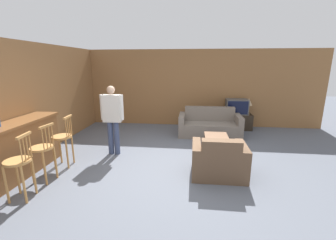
{
  "coord_description": "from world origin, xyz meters",
  "views": [
    {
      "loc": [
        0.41,
        -4.15,
        2.11
      ],
      "look_at": [
        -0.16,
        0.88,
        0.85
      ],
      "focal_mm": 24.0,
      "sensor_mm": 36.0,
      "label": 1
    }
  ],
  "objects_px": {
    "armchair_near": "(219,161)",
    "book_on_table": "(215,139)",
    "couch_far": "(210,126)",
    "person_by_window": "(112,116)",
    "bar_chair_mid": "(43,152)",
    "coffee_table": "(217,140)",
    "table_lamp": "(249,102)",
    "tv_unit": "(236,121)",
    "bar_chair_near": "(19,166)",
    "bar_chair_far": "(63,140)",
    "tv": "(237,107)"
  },
  "relations": [
    {
      "from": "armchair_near",
      "to": "bar_chair_mid",
      "type": "bearing_deg",
      "value": -170.19
    },
    {
      "from": "armchair_near",
      "to": "tv",
      "type": "distance_m",
      "value": 3.53
    },
    {
      "from": "bar_chair_near",
      "to": "bar_chair_far",
      "type": "xyz_separation_m",
      "value": [
        0.0,
        1.22,
        0.0
      ]
    },
    {
      "from": "bar_chair_near",
      "to": "person_by_window",
      "type": "distance_m",
      "value": 2.16
    },
    {
      "from": "bar_chair_far",
      "to": "armchair_near",
      "type": "distance_m",
      "value": 3.21
    },
    {
      "from": "tv_unit",
      "to": "person_by_window",
      "type": "distance_m",
      "value": 4.21
    },
    {
      "from": "bar_chair_mid",
      "to": "table_lamp",
      "type": "bearing_deg",
      "value": 41.33
    },
    {
      "from": "couch_far",
      "to": "coffee_table",
      "type": "bearing_deg",
      "value": -86.69
    },
    {
      "from": "bar_chair_near",
      "to": "coffee_table",
      "type": "bearing_deg",
      "value": 35.14
    },
    {
      "from": "armchair_near",
      "to": "person_by_window",
      "type": "bearing_deg",
      "value": 160.51
    },
    {
      "from": "bar_chair_near",
      "to": "armchair_near",
      "type": "relative_size",
      "value": 1.06
    },
    {
      "from": "bar_chair_mid",
      "to": "tv_unit",
      "type": "height_order",
      "value": "bar_chair_mid"
    },
    {
      "from": "bar_chair_far",
      "to": "book_on_table",
      "type": "distance_m",
      "value": 3.35
    },
    {
      "from": "armchair_near",
      "to": "bar_chair_near",
      "type": "bearing_deg",
      "value": -160.62
    },
    {
      "from": "couch_far",
      "to": "tv",
      "type": "relative_size",
      "value": 2.62
    },
    {
      "from": "person_by_window",
      "to": "couch_far",
      "type": "bearing_deg",
      "value": 36.25
    },
    {
      "from": "bar_chair_mid",
      "to": "book_on_table",
      "type": "bearing_deg",
      "value": 26.03
    },
    {
      "from": "armchair_near",
      "to": "coffee_table",
      "type": "bearing_deg",
      "value": 86.31
    },
    {
      "from": "person_by_window",
      "to": "tv",
      "type": "bearing_deg",
      "value": 37.61
    },
    {
      "from": "couch_far",
      "to": "tv_unit",
      "type": "bearing_deg",
      "value": 41.06
    },
    {
      "from": "book_on_table",
      "to": "table_lamp",
      "type": "bearing_deg",
      "value": 61.96
    },
    {
      "from": "bar_chair_far",
      "to": "person_by_window",
      "type": "height_order",
      "value": "person_by_window"
    },
    {
      "from": "armchair_near",
      "to": "tv_unit",
      "type": "xyz_separation_m",
      "value": [
        0.91,
        3.38,
        -0.04
      ]
    },
    {
      "from": "couch_far",
      "to": "tv",
      "type": "height_order",
      "value": "tv"
    },
    {
      "from": "tv_unit",
      "to": "bar_chair_far",
      "type": "bearing_deg",
      "value": -141.33
    },
    {
      "from": "armchair_near",
      "to": "table_lamp",
      "type": "distance_m",
      "value": 3.66
    },
    {
      "from": "armchair_near",
      "to": "table_lamp",
      "type": "bearing_deg",
      "value": 69.35
    },
    {
      "from": "bar_chair_mid",
      "to": "tv_unit",
      "type": "relative_size",
      "value": 1.07
    },
    {
      "from": "bar_chair_mid",
      "to": "coffee_table",
      "type": "distance_m",
      "value": 3.71
    },
    {
      "from": "bar_chair_near",
      "to": "coffee_table",
      "type": "relative_size",
      "value": 1.07
    },
    {
      "from": "bar_chair_far",
      "to": "couch_far",
      "type": "height_order",
      "value": "bar_chair_far"
    },
    {
      "from": "bar_chair_mid",
      "to": "coffee_table",
      "type": "height_order",
      "value": "bar_chair_mid"
    },
    {
      "from": "bar_chair_near",
      "to": "book_on_table",
      "type": "relative_size",
      "value": 5.13
    },
    {
      "from": "coffee_table",
      "to": "tv",
      "type": "relative_size",
      "value": 1.45
    },
    {
      "from": "couch_far",
      "to": "armchair_near",
      "type": "relative_size",
      "value": 1.79
    },
    {
      "from": "armchair_near",
      "to": "person_by_window",
      "type": "xyz_separation_m",
      "value": [
        -2.38,
        0.84,
        0.63
      ]
    },
    {
      "from": "bar_chair_mid",
      "to": "couch_far",
      "type": "bearing_deg",
      "value": 44.51
    },
    {
      "from": "armchair_near",
      "to": "book_on_table",
      "type": "xyz_separation_m",
      "value": [
        0.02,
        1.02,
        0.09
      ]
    },
    {
      "from": "bar_chair_near",
      "to": "bar_chair_mid",
      "type": "distance_m",
      "value": 0.57
    },
    {
      "from": "coffee_table",
      "to": "table_lamp",
      "type": "bearing_deg",
      "value": 61.45
    },
    {
      "from": "bar_chair_near",
      "to": "table_lamp",
      "type": "xyz_separation_m",
      "value": [
        4.47,
        4.51,
        0.33
      ]
    },
    {
      "from": "bar_chair_mid",
      "to": "couch_far",
      "type": "height_order",
      "value": "bar_chair_mid"
    },
    {
      "from": "couch_far",
      "to": "person_by_window",
      "type": "bearing_deg",
      "value": -143.75
    },
    {
      "from": "bar_chair_near",
      "to": "armchair_near",
      "type": "bearing_deg",
      "value": 19.38
    },
    {
      "from": "bar_chair_near",
      "to": "coffee_table",
      "type": "height_order",
      "value": "bar_chair_near"
    },
    {
      "from": "armchair_near",
      "to": "book_on_table",
      "type": "height_order",
      "value": "armchair_near"
    },
    {
      "from": "armchair_near",
      "to": "tv",
      "type": "height_order",
      "value": "tv"
    },
    {
      "from": "book_on_table",
      "to": "bar_chair_near",
      "type": "bearing_deg",
      "value": -146.31
    },
    {
      "from": "tv_unit",
      "to": "bar_chair_mid",
      "type": "bearing_deg",
      "value": -136.22
    },
    {
      "from": "person_by_window",
      "to": "armchair_near",
      "type": "bearing_deg",
      "value": -19.49
    }
  ]
}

